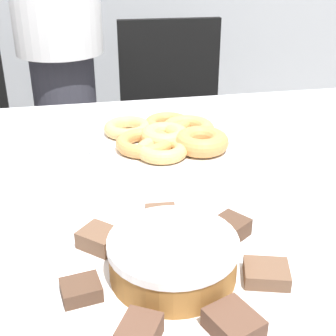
{
  "coord_description": "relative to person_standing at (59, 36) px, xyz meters",
  "views": [
    {
      "loc": [
        -0.13,
        -0.77,
        1.18
      ],
      "look_at": [
        0.01,
        -0.06,
        0.82
      ],
      "focal_mm": 50.0,
      "sensor_mm": 36.0,
      "label": 1
    }
  ],
  "objects": [
    {
      "name": "lamington_2",
      "position": [
        0.17,
        -1.09,
        -0.09
      ],
      "size": [
        0.05,
        0.06,
        0.02
      ],
      "rotation": [
        0.0,
        0.0,
        7.8
      ],
      "color": "brown",
      "rests_on": "plate_cake"
    },
    {
      "name": "lamington_3",
      "position": [
        0.07,
        -1.13,
        -0.09
      ],
      "size": [
        0.07,
        0.07,
        0.03
      ],
      "rotation": [
        0.0,
        0.0,
        8.69
      ],
      "color": "brown",
      "rests_on": "plate_cake"
    },
    {
      "name": "donut_4",
      "position": [
        0.21,
        -0.84,
        -0.08
      ],
      "size": [
        0.11,
        0.11,
        0.03
      ],
      "color": "#E5AD66",
      "rests_on": "plate_donuts"
    },
    {
      "name": "frosted_cake",
      "position": [
        0.16,
        -1.21,
        -0.07
      ],
      "size": [
        0.17,
        0.17,
        0.06
      ],
      "color": "#9E662D",
      "rests_on": "plate_cake"
    },
    {
      "name": "donut_0",
      "position": [
        0.23,
        -0.77,
        -0.08
      ],
      "size": [
        0.11,
        0.11,
        0.04
      ],
      "color": "#E5AD66",
      "rests_on": "plate_donuts"
    },
    {
      "name": "lamington_4",
      "position": [
        0.04,
        -1.23,
        -0.09
      ],
      "size": [
        0.06,
        0.05,
        0.02
      ],
      "rotation": [
        0.0,
        0.0,
        9.59
      ],
      "color": "#513828",
      "rests_on": "plate_cake"
    },
    {
      "name": "donut_1",
      "position": [
        0.25,
        -0.69,
        -0.08
      ],
      "size": [
        0.11,
        0.11,
        0.03
      ],
      "color": "#D18E4C",
      "rests_on": "plate_donuts"
    },
    {
      "name": "donut_6",
      "position": [
        0.29,
        -0.74,
        -0.08
      ],
      "size": [
        0.12,
        0.12,
        0.03
      ],
      "color": "tan",
      "rests_on": "plate_donuts"
    },
    {
      "name": "lamington_1",
      "position": [
        0.26,
        -1.14,
        -0.09
      ],
      "size": [
        0.07,
        0.07,
        0.03
      ],
      "rotation": [
        0.0,
        0.0,
        6.9
      ],
      "color": "#513828",
      "rests_on": "plate_cake"
    },
    {
      "name": "lamington_0",
      "position": [
        0.28,
        -1.25,
        -0.09
      ],
      "size": [
        0.07,
        0.06,
        0.02
      ],
      "rotation": [
        0.0,
        0.0,
        6.0
      ],
      "color": "brown",
      "rests_on": "plate_cake"
    },
    {
      "name": "person_standing",
      "position": [
        0.0,
        0.0,
        0.0
      ],
      "size": [
        0.3,
        0.3,
        1.63
      ],
      "color": "#383842",
      "rests_on": "ground_plane"
    },
    {
      "name": "donut_2",
      "position": [
        0.16,
        -0.7,
        -0.09
      ],
      "size": [
        0.11,
        0.11,
        0.03
      ],
      "color": "#E5AD66",
      "rests_on": "plate_donuts"
    },
    {
      "name": "lamington_5",
      "position": [
        0.1,
        -1.32,
        -0.09
      ],
      "size": [
        0.06,
        0.06,
        0.03
      ],
      "rotation": [
        0.0,
        0.0,
        10.49
      ],
      "color": "brown",
      "rests_on": "plate_cake"
    },
    {
      "name": "lamington_6",
      "position": [
        0.21,
        -1.33,
        -0.09
      ],
      "size": [
        0.07,
        0.07,
        0.03
      ],
      "rotation": [
        0.0,
        0.0,
        11.39
      ],
      "color": "brown",
      "rests_on": "plate_cake"
    },
    {
      "name": "plate_donuts",
      "position": [
        0.23,
        -0.77,
        -0.1
      ],
      "size": [
        0.33,
        0.33,
        0.01
      ],
      "color": "white",
      "rests_on": "table"
    },
    {
      "name": "table",
      "position": [
        0.18,
        -0.94,
        -0.19
      ],
      "size": [
        1.6,
        1.02,
        0.76
      ],
      "color": "silver",
      "rests_on": "ground_plane"
    },
    {
      "name": "plate_cake",
      "position": [
        0.16,
        -1.21,
        -0.1
      ],
      "size": [
        0.33,
        0.33,
        0.01
      ],
      "color": "white",
      "rests_on": "table"
    },
    {
      "name": "donut_3",
      "position": [
        0.18,
        -0.8,
        -0.08
      ],
      "size": [
        0.12,
        0.12,
        0.03
      ],
      "color": "#D18E4C",
      "rests_on": "plate_donuts"
    },
    {
      "name": "office_chair_right",
      "position": [
        0.4,
        -0.06,
        -0.44
      ],
      "size": [
        0.46,
        0.46,
        0.9
      ],
      "rotation": [
        0.0,
        0.0,
        -0.04
      ],
      "color": "black",
      "rests_on": "ground_plane"
    },
    {
      "name": "donut_5",
      "position": [
        0.3,
        -0.82,
        -0.08
      ],
      "size": [
        0.12,
        0.12,
        0.04
      ],
      "color": "#D18E4C",
      "rests_on": "plate_donuts"
    }
  ]
}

